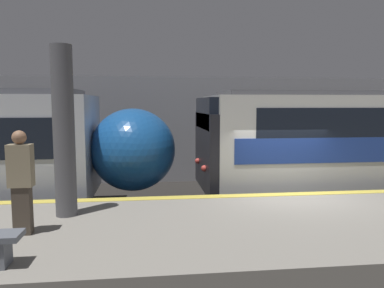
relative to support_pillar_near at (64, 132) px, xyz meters
The scene contains 5 objects.
ground_plane 5.82m from the support_pillar_near, 13.88° to the left, with size 120.00×120.00×0.00m, color #282623.
platform 5.53m from the support_pillar_near, ahead, with size 40.00×4.07×1.02m.
station_rear_barrier 9.26m from the support_pillar_near, 57.00° to the left, with size 50.00×0.15×4.25m.
support_pillar_near is the anchor object (origin of this frame).
person_waiting 1.33m from the support_pillar_near, 115.93° to the right, with size 0.38×0.24×1.74m.
Camera 1 is at (-3.46, -8.60, 3.18)m, focal length 35.00 mm.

